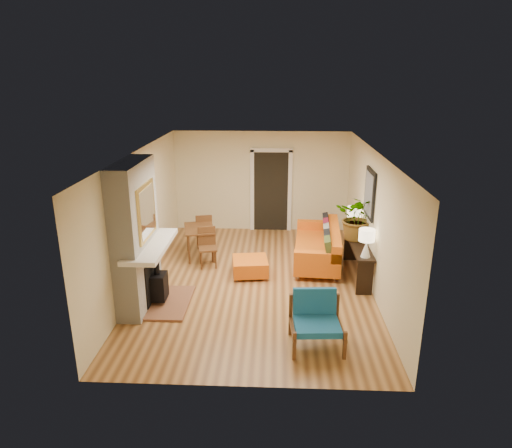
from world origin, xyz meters
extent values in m
plane|color=#B98247|center=(0.00, 0.00, 0.00)|extent=(6.50, 6.50, 0.00)
plane|color=white|center=(0.00, 0.00, 2.60)|extent=(6.50, 6.50, 0.00)
plane|color=beige|center=(0.00, 3.25, 1.30)|extent=(4.50, 0.00, 4.50)
plane|color=beige|center=(0.00, -3.25, 1.30)|extent=(4.50, 0.00, 4.50)
plane|color=beige|center=(-2.25, 0.00, 1.30)|extent=(0.00, 6.50, 6.50)
plane|color=beige|center=(2.25, 0.00, 1.30)|extent=(0.00, 6.50, 6.50)
cube|color=black|center=(0.25, 3.22, 1.05)|extent=(0.88, 0.06, 2.10)
cube|color=white|center=(-0.24, 3.21, 1.05)|extent=(0.10, 0.08, 2.18)
cube|color=white|center=(0.74, 3.21, 1.05)|extent=(0.10, 0.08, 2.18)
cube|color=white|center=(0.25, 3.21, 2.13)|extent=(1.08, 0.08, 0.10)
cube|color=black|center=(2.22, 0.40, 1.75)|extent=(0.04, 0.85, 0.95)
cube|color=slate|center=(2.19, 0.40, 1.75)|extent=(0.01, 0.70, 0.80)
cube|color=black|center=(-2.21, 0.35, 1.42)|extent=(0.06, 0.95, 0.02)
cube|color=black|center=(-2.21, 0.35, 1.72)|extent=(0.06, 0.95, 0.02)
cube|color=white|center=(-2.04, -1.00, 1.86)|extent=(0.42, 1.50, 1.48)
cube|color=white|center=(-2.04, -1.00, 0.56)|extent=(0.42, 1.50, 1.12)
cube|color=white|center=(-1.79, -1.00, 1.12)|extent=(0.60, 1.68, 0.08)
cube|color=black|center=(-1.83, -1.00, 0.45)|extent=(0.03, 0.72, 0.78)
cube|color=brown|center=(-1.53, -1.00, 0.02)|extent=(0.75, 1.30, 0.04)
cube|color=black|center=(-1.71, -1.00, 0.34)|extent=(0.30, 0.36, 0.48)
cylinder|color=black|center=(-1.71, -1.00, 0.78)|extent=(0.10, 0.10, 0.40)
cube|color=gold|center=(-1.82, -1.00, 1.75)|extent=(0.04, 0.95, 0.95)
cube|color=silver|center=(-1.80, -1.00, 1.75)|extent=(0.01, 0.82, 0.82)
cylinder|color=silver|center=(0.87, 0.13, 0.05)|extent=(0.04, 0.04, 0.10)
cylinder|color=silver|center=(1.60, 0.08, 0.05)|extent=(0.04, 0.04, 0.10)
cylinder|color=silver|center=(1.01, 2.07, 0.05)|extent=(0.04, 0.04, 0.10)
cylinder|color=silver|center=(1.74, 2.02, 0.05)|extent=(0.04, 0.04, 0.10)
cube|color=orange|center=(1.30, 1.08, 0.26)|extent=(1.10, 2.26, 0.31)
cube|color=orange|center=(1.67, 1.05, 0.60)|extent=(0.37, 2.20, 0.37)
cube|color=orange|center=(1.23, 0.08, 0.52)|extent=(0.95, 0.26, 0.21)
cube|color=orange|center=(1.38, 2.07, 0.52)|extent=(0.95, 0.26, 0.21)
cube|color=#455323|center=(1.46, 0.23, 0.65)|extent=(0.24, 0.43, 0.43)
cube|color=black|center=(1.49, 0.64, 0.65)|extent=(0.24, 0.43, 0.43)
cube|color=gray|center=(1.52, 1.06, 0.65)|extent=(0.24, 0.43, 0.43)
cube|color=maroon|center=(1.55, 1.42, 0.65)|extent=(0.24, 0.43, 0.43)
cube|color=black|center=(1.58, 1.84, 0.65)|extent=(0.24, 0.43, 0.43)
cylinder|color=silver|center=(-0.37, -0.03, 0.03)|extent=(0.04, 0.04, 0.06)
cylinder|color=silver|center=(0.19, 0.05, 0.03)|extent=(0.04, 0.04, 0.06)
cylinder|color=silver|center=(-0.44, 0.54, 0.03)|extent=(0.04, 0.04, 0.06)
cylinder|color=silver|center=(0.12, 0.61, 0.03)|extent=(0.04, 0.04, 0.06)
cube|color=orange|center=(-0.13, 0.29, 0.21)|extent=(0.78, 0.78, 0.30)
cube|color=brown|center=(0.67, -2.27, 0.31)|extent=(0.10, 0.77, 0.05)
cube|color=brown|center=(0.69, -2.60, 0.22)|extent=(0.05, 0.05, 0.45)
cube|color=brown|center=(0.65, -1.93, 0.36)|extent=(0.05, 0.05, 0.71)
cube|color=brown|center=(1.40, -2.22, 0.31)|extent=(0.10, 0.77, 0.05)
cube|color=brown|center=(1.42, -2.56, 0.22)|extent=(0.05, 0.05, 0.45)
cube|color=brown|center=(1.38, -1.89, 0.36)|extent=(0.05, 0.05, 0.71)
cube|color=#1E6CB8|center=(1.03, -2.24, 0.37)|extent=(0.71, 0.67, 0.10)
cube|color=#1E6CB8|center=(1.01, -1.94, 0.61)|extent=(0.68, 0.21, 0.42)
cube|color=brown|center=(-1.33, 1.26, 0.67)|extent=(0.83, 1.03, 0.04)
cylinder|color=brown|center=(-1.49, 0.82, 0.33)|extent=(0.05, 0.05, 0.66)
cylinder|color=brown|center=(-0.99, 0.93, 0.33)|extent=(0.05, 0.05, 0.66)
cylinder|color=brown|center=(-1.66, 1.58, 0.33)|extent=(0.05, 0.05, 0.66)
cylinder|color=brown|center=(-1.17, 1.70, 0.33)|extent=(0.05, 0.05, 0.66)
cube|color=brown|center=(-1.06, 0.71, 0.41)|extent=(0.46, 0.46, 0.04)
cube|color=brown|center=(-1.10, 0.89, 0.64)|extent=(0.38, 0.12, 0.42)
cylinder|color=brown|center=(-1.18, 0.53, 0.20)|extent=(0.03, 0.03, 0.40)
cylinder|color=brown|center=(-0.88, 0.60, 0.20)|extent=(0.03, 0.03, 0.40)
cylinder|color=brown|center=(-1.25, 0.83, 0.20)|extent=(0.03, 0.03, 0.40)
cylinder|color=brown|center=(-0.95, 0.90, 0.20)|extent=(0.03, 0.03, 0.40)
cube|color=brown|center=(-1.33, 1.87, 0.41)|extent=(0.46, 0.46, 0.04)
cube|color=brown|center=(-1.29, 1.69, 0.64)|extent=(0.38, 0.12, 0.42)
cylinder|color=brown|center=(-1.44, 1.68, 0.20)|extent=(0.03, 0.03, 0.40)
cylinder|color=brown|center=(-1.14, 1.75, 0.20)|extent=(0.03, 0.03, 0.40)
cylinder|color=brown|center=(-1.51, 1.98, 0.20)|extent=(0.03, 0.03, 0.40)
cylinder|color=brown|center=(-1.21, 2.05, 0.20)|extent=(0.03, 0.03, 0.40)
cube|color=black|center=(2.07, 0.36, 0.70)|extent=(0.34, 1.85, 0.05)
cube|color=black|center=(2.07, -0.49, 0.34)|extent=(0.30, 0.04, 0.68)
cube|color=black|center=(2.07, 1.21, 0.34)|extent=(0.30, 0.04, 0.68)
cone|color=white|center=(2.07, -0.37, 0.88)|extent=(0.18, 0.18, 0.30)
cylinder|color=white|center=(2.07, -0.37, 1.05)|extent=(0.03, 0.03, 0.06)
cylinder|color=#FFEABF|center=(2.07, -0.37, 1.16)|extent=(0.30, 0.30, 0.22)
cone|color=white|center=(2.07, 1.11, 0.88)|extent=(0.18, 0.18, 0.30)
cylinder|color=white|center=(2.07, 1.11, 1.05)|extent=(0.03, 0.03, 0.06)
cylinder|color=#FFEABF|center=(2.07, 1.11, 1.16)|extent=(0.30, 0.30, 0.22)
imported|color=#1E5919|center=(2.06, 0.56, 1.20)|extent=(1.06, 1.00, 0.96)
camera|label=1|loc=(0.40, -8.34, 3.99)|focal=32.00mm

